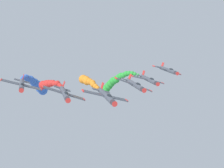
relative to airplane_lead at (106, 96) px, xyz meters
The scene contains 10 objects.
airplane_lead is the anchor object (origin of this frame).
smoke_trail_lead 15.35m from the airplane_lead, 87.72° to the right, with size 2.80×13.39×2.35m.
airplane_left_inner 11.35m from the airplane_lead, 140.27° to the right, with size 8.96×10.35×4.02m.
airplane_right_inner 9.85m from the airplane_lead, 42.28° to the right, with size 9.00×10.35×3.91m.
smoke_trail_right_inner 26.59m from the airplane_lead, 69.16° to the right, with size 5.12×16.82×4.70m.
airplane_left_outer 22.71m from the airplane_lead, 135.20° to the right, with size 9.30×10.35×3.28m.
smoke_trail_left_outer 49.33m from the airplane_lead, 107.49° to the right, with size 4.74×32.26×14.35m.
airplane_right_outer 22.56m from the airplane_lead, 45.06° to the right, with size 9.18×10.35×3.47m.
smoke_trail_right_outer 44.43m from the airplane_lead, 74.05° to the right, with size 8.13×27.32×11.89m.
airplane_trailing 34.16m from the airplane_lead, 137.96° to the right, with size 9.19×10.35×3.47m.
Camera 1 is at (18.42, 61.60, 126.67)m, focal length 44.50 mm.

